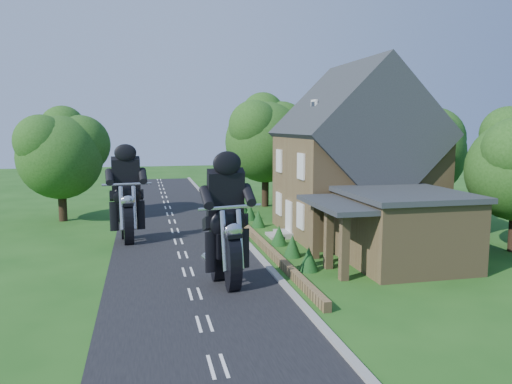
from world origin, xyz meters
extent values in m
plane|color=#1D4C15|center=(0.00, 0.00, 0.00)|extent=(120.00, 120.00, 0.00)
cube|color=black|center=(0.00, 0.00, 0.01)|extent=(7.00, 80.00, 0.02)
cube|color=gray|center=(3.65, 0.00, 0.06)|extent=(0.30, 80.00, 0.12)
cube|color=olive|center=(4.30, 5.00, 0.20)|extent=(0.30, 22.00, 0.40)
cube|color=olive|center=(10.50, 6.00, 3.00)|extent=(8.00, 8.00, 6.00)
cube|color=#272B2F|center=(10.50, 6.00, 6.00)|extent=(8.48, 8.64, 8.48)
cube|color=olive|center=(12.50, 6.00, 9.20)|extent=(0.60, 0.90, 1.60)
cube|color=white|center=(7.90, 6.00, 7.50)|extent=(0.12, 0.80, 0.90)
cube|color=black|center=(7.84, 6.00, 7.50)|extent=(0.04, 0.55, 0.65)
cube|color=white|center=(6.44, 6.00, 1.05)|extent=(0.10, 1.10, 2.10)
cube|color=gray|center=(6.10, 6.00, 0.15)|extent=(0.80, 1.60, 0.30)
cube|color=gray|center=(5.60, 6.00, 0.07)|extent=(0.80, 1.60, 0.15)
cube|color=white|center=(6.44, 3.80, 1.60)|extent=(0.10, 1.10, 1.40)
cube|color=black|center=(6.42, 3.80, 1.60)|extent=(0.04, 0.92, 1.22)
cube|color=white|center=(6.44, 8.20, 1.60)|extent=(0.10, 1.10, 1.40)
cube|color=black|center=(6.42, 8.20, 1.60)|extent=(0.04, 0.92, 1.22)
cube|color=white|center=(6.44, 3.80, 4.30)|extent=(0.10, 1.10, 1.40)
cube|color=black|center=(6.42, 3.80, 4.30)|extent=(0.04, 0.92, 1.22)
cube|color=white|center=(6.44, 8.20, 4.30)|extent=(0.10, 1.10, 1.40)
cube|color=black|center=(6.42, 8.20, 4.30)|extent=(0.04, 0.92, 1.22)
cube|color=olive|center=(10.00, -0.80, 1.60)|extent=(5.00, 5.60, 3.20)
cube|color=#272B2F|center=(10.00, -0.80, 3.32)|extent=(5.30, 5.94, 0.24)
cube|color=#272B2F|center=(6.90, -0.80, 2.95)|extent=(2.60, 5.32, 0.22)
cube|color=olive|center=(6.30, -2.60, 1.40)|extent=(0.35, 0.35, 2.80)
cube|color=olive|center=(6.30, -0.80, 1.40)|extent=(0.35, 0.35, 2.80)
cube|color=olive|center=(6.30, 1.00, 1.40)|extent=(0.35, 0.35, 2.80)
sphere|color=#1E4614|center=(17.10, 1.04, 6.05)|extent=(2.86, 2.86, 2.86)
cylinder|color=black|center=(16.50, 8.50, 1.50)|extent=(0.56, 0.56, 3.00)
sphere|color=#1E4614|center=(16.50, 8.50, 4.65)|extent=(6.00, 6.00, 6.00)
sphere|color=#1E4614|center=(17.85, 9.10, 5.55)|extent=(4.32, 4.32, 4.32)
sphere|color=#1E4614|center=(15.45, 7.60, 5.85)|extent=(3.72, 3.72, 3.72)
sphere|color=#1E4614|center=(16.60, 9.70, 6.75)|extent=(3.30, 3.30, 3.30)
cylinder|color=black|center=(14.00, 16.00, 1.80)|extent=(0.56, 0.56, 3.60)
sphere|color=#1E4614|center=(14.00, 16.00, 5.58)|extent=(7.20, 7.20, 7.20)
sphere|color=#1E4614|center=(15.62, 16.72, 6.66)|extent=(5.18, 5.18, 5.18)
sphere|color=#1E4614|center=(12.74, 14.92, 7.02)|extent=(4.46, 4.46, 4.46)
sphere|color=#1E4614|center=(14.10, 17.44, 8.10)|extent=(3.96, 3.96, 3.96)
cylinder|color=black|center=(8.00, 17.00, 1.70)|extent=(0.56, 0.56, 3.40)
sphere|color=#1E4614|center=(8.00, 17.00, 5.16)|extent=(6.40, 6.40, 6.40)
sphere|color=#1E4614|center=(9.44, 17.64, 6.12)|extent=(4.61, 4.61, 4.61)
sphere|color=#1E4614|center=(6.88, 16.04, 6.44)|extent=(3.97, 3.97, 3.97)
sphere|color=#1E4614|center=(8.10, 18.28, 7.40)|extent=(3.52, 3.52, 3.52)
cylinder|color=black|center=(-7.00, 14.00, 1.40)|extent=(0.56, 0.56, 2.80)
sphere|color=#1E4614|center=(-7.00, 14.00, 4.34)|extent=(5.60, 5.60, 5.60)
sphere|color=#1E4614|center=(-5.74, 14.56, 5.18)|extent=(4.03, 4.03, 4.03)
sphere|color=#1E4614|center=(-7.98, 13.16, 5.46)|extent=(3.47, 3.47, 3.47)
sphere|color=#1E4614|center=(-6.90, 15.12, 6.30)|extent=(3.08, 3.08, 3.08)
cone|color=#123B15|center=(5.30, -1.00, 0.55)|extent=(0.90, 0.90, 1.10)
cone|color=#123B15|center=(5.30, 1.50, 0.55)|extent=(0.90, 0.90, 1.10)
cone|color=#123B15|center=(5.30, 4.00, 0.55)|extent=(0.90, 0.90, 1.10)
cone|color=#123B15|center=(5.30, 9.00, 0.55)|extent=(0.90, 0.90, 1.10)
cone|color=#123B15|center=(5.30, 11.50, 0.55)|extent=(0.90, 0.90, 1.10)
cone|color=#123B15|center=(5.30, 14.00, 0.55)|extent=(0.90, 0.90, 1.10)
camera|label=1|loc=(-1.80, -21.62, 6.46)|focal=35.00mm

